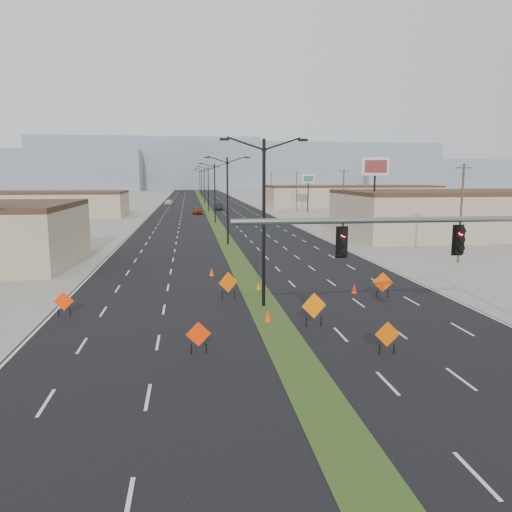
{
  "coord_description": "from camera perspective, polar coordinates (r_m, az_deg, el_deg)",
  "views": [
    {
      "loc": [
        -4.4,
        -17.24,
        7.85
      ],
      "look_at": [
        -0.53,
        11.56,
        3.2
      ],
      "focal_mm": 35.0,
      "sensor_mm": 36.0,
      "label": 1
    }
  ],
  "objects": [
    {
      "name": "car_mid",
      "position": [
        117.91,
        -4.23,
        5.62
      ],
      "size": [
        1.62,
        4.6,
        1.52
      ],
      "primitive_type": "imported",
      "rotation": [
        0.0,
        0.0,
        0.0
      ],
      "color": "black",
      "rests_on": "ground"
    },
    {
      "name": "pole_sign_east_near",
      "position": [
        64.23,
        13.45,
        9.29
      ],
      "size": [
        3.18,
        1.64,
        10.17
      ],
      "rotation": [
        0.0,
        0.0,
        -0.41
      ],
      "color": "black",
      "rests_on": "ground"
    },
    {
      "name": "building_se_near",
      "position": [
        73.3,
        24.04,
        4.32
      ],
      "size": [
        36.0,
        18.0,
        5.5
      ],
      "primitive_type": "cube",
      "color": "tan",
      "rests_on": "ground"
    },
    {
      "name": "construction_sign_4",
      "position": [
        23.06,
        14.78,
        -8.78
      ],
      "size": [
        1.15,
        0.06,
        1.53
      ],
      "rotation": [
        0.0,
        0.0,
        -0.02
      ],
      "color": "#DB5504",
      "rests_on": "ground"
    },
    {
      "name": "mesa_center",
      "position": [
        320.39,
        0.32,
        10.2
      ],
      "size": [
        220.0,
        50.0,
        28.0
      ],
      "primitive_type": "cube",
      "color": "gray",
      "rests_on": "ground"
    },
    {
      "name": "construction_sign_5",
      "position": [
        33.34,
        14.28,
        -3.01
      ],
      "size": [
        1.25,
        0.46,
        1.73
      ],
      "rotation": [
        0.0,
        0.0,
        -0.33
      ],
      "color": "#FF4D05",
      "rests_on": "ground"
    },
    {
      "name": "cone_2",
      "position": [
        34.52,
        11.17,
        -3.7
      ],
      "size": [
        0.47,
        0.47,
        0.62
      ],
      "primitive_type": "cone",
      "rotation": [
        0.0,
        0.0,
        0.34
      ],
      "color": "#FF3705",
      "rests_on": "ground"
    },
    {
      "name": "utility_pole_1",
      "position": [
        81.06,
        9.94,
        6.72
      ],
      "size": [
        1.6,
        0.2,
        9.0
      ],
      "color": "#4C3823",
      "rests_on": "ground"
    },
    {
      "name": "construction_sign_1",
      "position": [
        22.53,
        -6.59,
        -9.01
      ],
      "size": [
        1.12,
        0.12,
        1.5
      ],
      "rotation": [
        0.0,
        0.0,
        0.07
      ],
      "color": "#FF3405",
      "rests_on": "ground"
    },
    {
      "name": "road_surface",
      "position": [
        117.58,
        -5.51,
        5.23
      ],
      "size": [
        25.0,
        400.0,
        0.02
      ],
      "primitive_type": "cube",
      "color": "black",
      "rests_on": "ground"
    },
    {
      "name": "construction_sign_0",
      "position": [
        30.17,
        -21.12,
        -4.95
      ],
      "size": [
        1.09,
        0.05,
        1.45
      ],
      "rotation": [
        0.0,
        0.0,
        -0.0
      ],
      "color": "#FF3105",
      "rests_on": "ground"
    },
    {
      "name": "streetlight_1",
      "position": [
        57.46,
        -3.28,
        6.65
      ],
      "size": [
        5.15,
        0.24,
        10.02
      ],
      "color": "black",
      "rests_on": "ground"
    },
    {
      "name": "car_far",
      "position": [
        141.17,
        -9.93,
        6.05
      ],
      "size": [
        2.38,
        4.92,
        1.38
      ],
      "primitive_type": "imported",
      "rotation": [
        0.0,
        0.0,
        -0.1
      ],
      "color": "silver",
      "rests_on": "ground"
    },
    {
      "name": "utility_pole_0",
      "position": [
        48.88,
        22.39,
        4.69
      ],
      "size": [
        1.6,
        0.2,
        9.0
      ],
      "color": "#4C3823",
      "rests_on": "ground"
    },
    {
      "name": "mesa_backdrop",
      "position": [
        338.3,
        -12.18,
        10.28
      ],
      "size": [
        140.0,
        50.0,
        32.0
      ],
      "primitive_type": "cube",
      "color": "gray",
      "rests_on": "ground"
    },
    {
      "name": "streetlight_0",
      "position": [
        29.66,
        0.9,
        4.39
      ],
      "size": [
        5.15,
        0.24,
        10.02
      ],
      "color": "black",
      "rests_on": "ground"
    },
    {
      "name": "streetlight_5",
      "position": [
        169.31,
        -6.22,
        8.22
      ],
      "size": [
        5.15,
        0.24,
        10.02
      ],
      "color": "black",
      "rests_on": "ground"
    },
    {
      "name": "pole_sign_east_far",
      "position": [
        112.42,
        6.0,
        8.43
      ],
      "size": [
        2.71,
        0.68,
        8.23
      ],
      "rotation": [
        0.0,
        0.0,
        -0.12
      ],
      "color": "black",
      "rests_on": "ground"
    },
    {
      "name": "median_strip",
      "position": [
        117.58,
        -5.51,
        5.23
      ],
      "size": [
        2.0,
        400.0,
        0.04
      ],
      "primitive_type": "cube",
      "color": "#294E1B",
      "rests_on": "ground"
    },
    {
      "name": "utility_pole_3",
      "position": [
        149.28,
        1.78,
        7.87
      ],
      "size": [
        1.6,
        0.2,
        9.0
      ],
      "color": "#4C3823",
      "rests_on": "ground"
    },
    {
      "name": "ground",
      "position": [
        19.44,
        6.3,
        -14.78
      ],
      "size": [
        600.0,
        600.0,
        0.0
      ],
      "primitive_type": "plane",
      "color": "gray",
      "rests_on": "ground"
    },
    {
      "name": "utility_pole_2",
      "position": [
        114.9,
        4.65,
        7.48
      ],
      "size": [
        1.6,
        0.2,
        9.0
      ],
      "color": "#4C3823",
      "rests_on": "ground"
    },
    {
      "name": "building_se_far",
      "position": [
        134.22,
        10.85,
        6.65
      ],
      "size": [
        44.0,
        16.0,
        5.0
      ],
      "primitive_type": "cube",
      "color": "tan",
      "rests_on": "ground"
    },
    {
      "name": "streetlight_6",
      "position": [
        197.3,
        -6.44,
        8.33
      ],
      "size": [
        5.15,
        0.24,
        10.02
      ],
      "color": "black",
      "rests_on": "ground"
    },
    {
      "name": "construction_sign_3",
      "position": [
        26.45,
        6.64,
        -5.79
      ],
      "size": [
        1.36,
        0.28,
        1.83
      ],
      "rotation": [
        0.0,
        0.0,
        0.17
      ],
      "color": "orange",
      "rests_on": "ground"
    },
    {
      "name": "building_sw_far",
      "position": [
        106.05,
        -22.83,
        5.36
      ],
      "size": [
        30.0,
        14.0,
        4.5
      ],
      "primitive_type": "cube",
      "color": "tan",
      "rests_on": "ground"
    },
    {
      "name": "streetlight_4",
      "position": [
        141.33,
        -5.92,
        8.06
      ],
      "size": [
        5.15,
        0.24,
        10.02
      ],
      "color": "black",
      "rests_on": "ground"
    },
    {
      "name": "cone_0",
      "position": [
        27.27,
        1.35,
        -6.89
      ],
      "size": [
        0.45,
        0.45,
        0.68
      ],
      "primitive_type": "cone",
      "rotation": [
        0.0,
        0.0,
        -0.11
      ],
      "color": "#F14405",
      "rests_on": "ground"
    },
    {
      "name": "streetlight_3",
      "position": [
        113.35,
        -5.47,
        7.83
      ],
      "size": [
        5.15,
        0.24,
        10.02
      ],
      "color": "black",
      "rests_on": "ground"
    },
    {
      "name": "cone_3",
      "position": [
        39.79,
        -5.1,
        -1.85
      ],
      "size": [
        0.39,
        0.39,
        0.65
      ],
      "primitive_type": "cone",
      "rotation": [
        0.0,
        0.0,
        0.01
      ],
      "color": "#FB4405",
      "rests_on": "ground"
    },
    {
      "name": "mesa_east",
      "position": [
        358.32,
        23.6,
        8.53
      ],
      "size": [
        160.0,
        50.0,
        18.0
      ],
      "primitive_type": "cube",
      "color": "gray",
      "rests_on": "ground"
    },
    {
      "name": "signal_mast",
      "position": [
        23.39,
        26.06,
        0.65
      ],
      "size": [
        16.3,
        0.6,
        8.0
      ],
      "color": "slate",
      "rests_on": "ground"
    },
    {
      "name": "streetlight_2",
      "position": [
        85.38,
        -4.73,
        7.43
      ],
      "size": [
        5.15,
        0.24,
        10.02
      ],
      "color": "black",
      "rests_on": "ground"
    },
    {
      "name": "cone_1",
      "position": [
        34.85,
        0.31,
        -3.42
      ],
      "size": [
        0.41,
        0.41,
        0.6
      ],
      "primitive_type": "cone",
      "rotation": [
        0.0,
        0.0,
        0.15
      ],
      "color": "orange",
      "rests_on": "ground"
    },
    {
      "name": "construction_sign_2",
      "position": [
        32.11,
        -3.2,
        -3.13
      ],
      "size": [
        1.24,
        0.59,
        1.79
      ],
      "rotation": [
        0.0,
        0.0,
        0.43
      ],
      "color": "#EF5C05",
      "rests_on": "ground"
    },
    {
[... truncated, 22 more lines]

